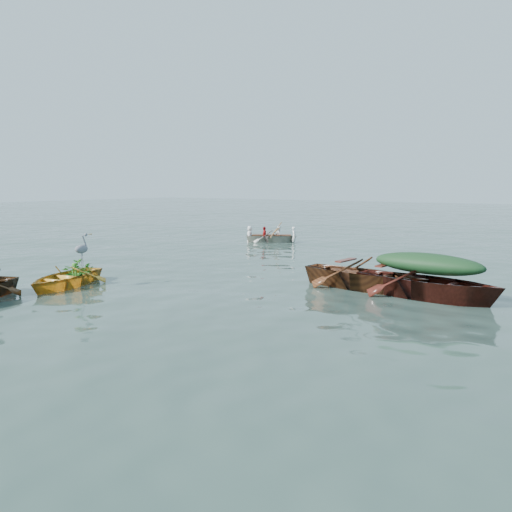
{
  "coord_description": "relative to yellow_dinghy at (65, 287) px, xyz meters",
  "views": [
    {
      "loc": [
        8.35,
        -10.09,
        2.82
      ],
      "look_at": [
        -0.88,
        3.16,
        0.5
      ],
      "focal_mm": 35.0,
      "sensor_mm": 36.0,
      "label": 1
    }
  ],
  "objects": [
    {
      "name": "oars",
      "position": [
        -1.18,
        12.34,
        0.42
      ],
      "size": [
        1.82,
        2.55,
        0.06
      ],
      "primitive_type": null,
      "rotation": [
        0.0,
        0.0,
        2.1
      ],
      "color": "#A8703F",
      "rests_on": "rowed_boat"
    },
    {
      "name": "open_wooden_boat",
      "position": [
        6.97,
        4.44,
        0.0
      ],
      "size": [
        5.07,
        2.04,
        1.19
      ],
      "primitive_type": "imported",
      "rotation": [
        0.0,
        0.0,
        1.47
      ],
      "color": "#5F3117",
      "rests_on": "ground"
    },
    {
      "name": "heron",
      "position": [
        0.51,
        0.22,
        0.92
      ],
      "size": [
        0.39,
        0.47,
        0.92
      ],
      "primitive_type": null,
      "rotation": [
        0.0,
        0.0,
        0.32
      ],
      "color": "gray",
      "rests_on": "yellow_dinghy"
    },
    {
      "name": "thwart_benches",
      "position": [
        6.97,
        4.44,
        0.61
      ],
      "size": [
        2.55,
        1.17,
        0.04
      ],
      "primitive_type": null,
      "rotation": [
        0.0,
        0.0,
        1.47
      ],
      "color": "#501B12",
      "rests_on": "open_wooden_boat"
    },
    {
      "name": "green_tarp_cover",
      "position": [
        8.67,
        4.29,
        0.87
      ],
      "size": [
        2.83,
        1.1,
        0.52
      ],
      "primitive_type": "ellipsoid",
      "rotation": [
        0.0,
        0.0,
        1.48
      ],
      "color": "#1A3F1C",
      "rests_on": "green_tarp_boat"
    },
    {
      "name": "rowers",
      "position": [
        -1.18,
        12.34,
        0.77
      ],
      "size": [
        2.58,
        2.03,
        0.76
      ],
      "primitive_type": "imported",
      "rotation": [
        0.0,
        0.0,
        2.1
      ],
      "color": "silver",
      "rests_on": "rowed_boat"
    },
    {
      "name": "yellow_dinghy",
      "position": [
        0.0,
        0.0,
        0.0
      ],
      "size": [
        2.43,
        3.64,
        0.92
      ],
      "primitive_type": "imported",
      "rotation": [
        0.0,
        0.0,
        0.32
      ],
      "color": "orange",
      "rests_on": "ground"
    },
    {
      "name": "ground",
      "position": [
        3.78,
        1.96,
        0.0
      ],
      "size": [
        140.0,
        140.0,
        0.0
      ],
      "primitive_type": "plane",
      "color": "#354A42",
      "rests_on": "ground"
    },
    {
      "name": "green_tarp_boat",
      "position": [
        8.67,
        4.29,
        0.0
      ],
      "size": [
        5.15,
        2.0,
        1.22
      ],
      "primitive_type": "imported",
      "rotation": [
        0.0,
        0.0,
        1.48
      ],
      "color": "#4F1A12",
      "rests_on": "ground"
    },
    {
      "name": "rowed_boat",
      "position": [
        -1.18,
        12.34,
        0.0
      ],
      "size": [
        3.53,
        2.65,
        0.78
      ],
      "primitive_type": "imported",
      "rotation": [
        0.0,
        0.0,
        2.1
      ],
      "color": "beige",
      "rests_on": "ground"
    },
    {
      "name": "dinghy_weeds",
      "position": [
        -0.15,
        0.53,
        0.76
      ],
      "size": [
        0.95,
        1.07,
        0.6
      ],
      "primitive_type": "imported",
      "rotation": [
        0.0,
        0.0,
        0.32
      ],
      "color": "#2D741E",
      "rests_on": "yellow_dinghy"
    }
  ]
}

